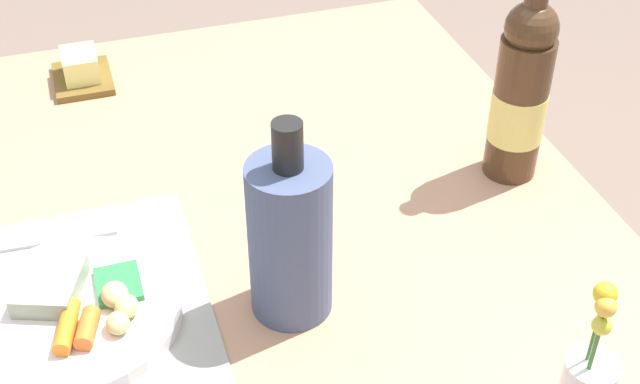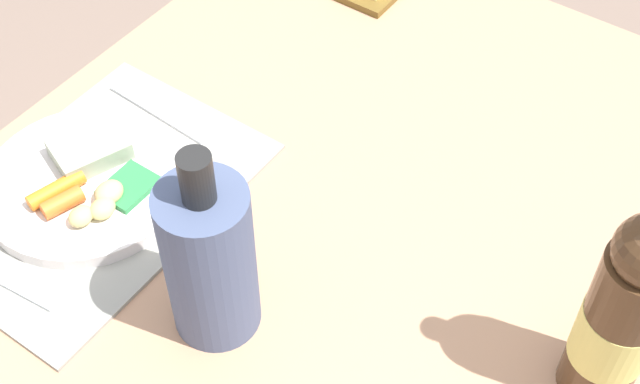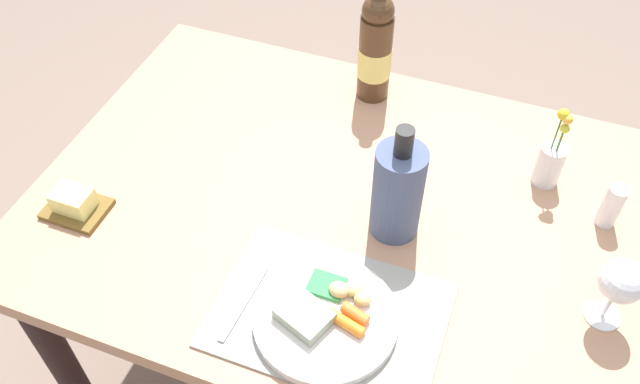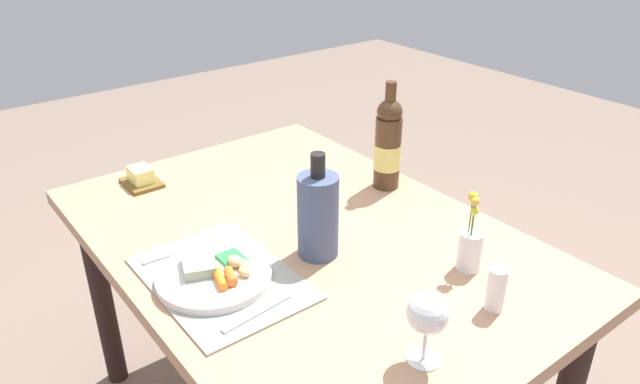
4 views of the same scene
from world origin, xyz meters
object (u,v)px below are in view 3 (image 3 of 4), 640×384
at_px(fork, 244,302).
at_px(salt_shaker, 612,206).
at_px(dinner_plate, 325,316).
at_px(wine_glass, 622,282).
at_px(wine_bottle, 375,48).
at_px(cooler_bottle, 398,191).
at_px(flower_vase, 551,161).
at_px(butter_dish, 75,204).
at_px(knife, 415,343).
at_px(dining_table, 352,233).

xyz_separation_m(fork, salt_shaker, (0.63, 0.46, 0.04)).
bearing_deg(dinner_plate, wine_glass, 22.15).
bearing_deg(fork, wine_bottle, 90.10).
bearing_deg(fork, cooler_bottle, 56.66).
xyz_separation_m(flower_vase, salt_shaker, (0.14, -0.08, -0.01)).
distance_m(cooler_bottle, wine_bottle, 0.44).
height_order(salt_shaker, butter_dish, salt_shaker).
relative_size(wine_glass, butter_dish, 1.21).
height_order(wine_bottle, flower_vase, wine_bottle).
bearing_deg(salt_shaker, wine_glass, -86.06).
xyz_separation_m(knife, wine_bottle, (-0.29, 0.66, 0.13)).
distance_m(dining_table, flower_vase, 0.46).
xyz_separation_m(dinner_plate, butter_dish, (-0.60, 0.07, 0.00)).
bearing_deg(knife, salt_shaker, 49.30).
height_order(dining_table, fork, fork).
bearing_deg(flower_vase, cooler_bottle, -138.36).
xyz_separation_m(flower_vase, butter_dish, (-0.93, -0.45, -0.04)).
height_order(dining_table, salt_shaker, salt_shaker).
relative_size(dining_table, dinner_plate, 5.08).
relative_size(dining_table, salt_shaker, 13.15).
bearing_deg(wine_bottle, flower_vase, -18.77).
distance_m(fork, flower_vase, 0.73).
xyz_separation_m(wine_bottle, flower_vase, (0.45, -0.15, -0.08)).
distance_m(wine_glass, butter_dish, 1.09).
relative_size(salt_shaker, butter_dish, 0.81).
bearing_deg(dinner_plate, knife, 3.88).
relative_size(fork, flower_vase, 0.88).
height_order(fork, flower_vase, flower_vase).
bearing_deg(wine_bottle, butter_dish, -128.33).
bearing_deg(butter_dish, cooler_bottle, 17.02).
bearing_deg(butter_dish, salt_shaker, 19.14).
bearing_deg(wine_glass, dining_table, 169.90).
relative_size(knife, butter_dish, 1.41).
bearing_deg(knife, butter_dish, 170.08).
bearing_deg(cooler_bottle, salt_shaker, 22.34).
bearing_deg(flower_vase, dinner_plate, -122.81).
relative_size(dining_table, cooler_bottle, 5.00).
distance_m(dining_table, wine_glass, 0.57).
bearing_deg(wine_glass, cooler_bottle, 170.83).
relative_size(dining_table, flower_vase, 6.61).
distance_m(cooler_bottle, flower_vase, 0.37).
xyz_separation_m(dinner_plate, salt_shaker, (0.47, 0.44, 0.03)).
xyz_separation_m(cooler_bottle, flower_vase, (0.28, 0.25, -0.05)).
xyz_separation_m(dinner_plate, wine_glass, (0.48, 0.20, 0.09)).
distance_m(knife, wine_bottle, 0.73).
bearing_deg(flower_vase, salt_shaker, -29.17).
bearing_deg(fork, dining_table, 72.89).
distance_m(fork, butter_dish, 0.45).
bearing_deg(dining_table, dinner_plate, -81.54).
bearing_deg(fork, dinner_plate, 10.06).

